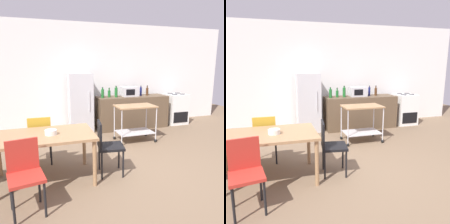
% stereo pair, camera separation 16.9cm
% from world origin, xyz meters
% --- Properties ---
extents(ground_plane, '(12.00, 12.00, 0.00)m').
position_xyz_m(ground_plane, '(0.00, 0.00, 0.00)').
color(ground_plane, brown).
extents(back_wall, '(8.40, 0.12, 2.90)m').
position_xyz_m(back_wall, '(0.00, 3.20, 1.45)').
color(back_wall, white).
rests_on(back_wall, ground_plane).
extents(kitchen_counter, '(2.00, 0.64, 0.90)m').
position_xyz_m(kitchen_counter, '(0.90, 2.60, 0.45)').
color(kitchen_counter, brown).
rests_on(kitchen_counter, ground_plane).
extents(dining_table, '(1.50, 0.90, 0.75)m').
position_xyz_m(dining_table, '(-1.57, 0.22, 0.67)').
color(dining_table, '#A37A51').
rests_on(dining_table, ground_plane).
extents(chair_red, '(0.47, 0.47, 0.89)m').
position_xyz_m(chair_red, '(-1.81, -0.47, 0.52)').
color(chair_red, '#B72D23').
rests_on(chair_red, ground_plane).
extents(chair_black, '(0.45, 0.45, 0.89)m').
position_xyz_m(chair_black, '(-0.60, 0.13, 0.52)').
color(chair_black, black).
rests_on(chair_black, ground_plane).
extents(chair_mustard, '(0.40, 0.40, 0.89)m').
position_xyz_m(chair_mustard, '(-1.61, 0.86, 0.52)').
color(chair_mustard, gold).
rests_on(chair_mustard, ground_plane).
extents(stove_oven, '(0.60, 0.61, 0.92)m').
position_xyz_m(stove_oven, '(2.35, 2.62, 0.45)').
color(stove_oven, white).
rests_on(stove_oven, ground_plane).
extents(refrigerator, '(0.60, 0.63, 1.55)m').
position_xyz_m(refrigerator, '(-0.55, 2.70, 0.78)').
color(refrigerator, silver).
rests_on(refrigerator, ground_plane).
extents(kitchen_cart, '(0.91, 0.57, 0.85)m').
position_xyz_m(kitchen_cart, '(0.50, 1.49, 0.57)').
color(kitchen_cart, '#A37A51').
rests_on(kitchen_cart, ground_plane).
extents(bottle_vinegar, '(0.08, 0.08, 0.28)m').
position_xyz_m(bottle_vinegar, '(0.03, 2.57, 1.02)').
color(bottle_vinegar, '#1E6628').
rests_on(bottle_vinegar, kitchen_counter).
extents(bottle_wine, '(0.07, 0.07, 0.25)m').
position_xyz_m(bottle_wine, '(0.23, 2.63, 1.00)').
color(bottle_wine, '#1E6628').
rests_on(bottle_wine, kitchen_counter).
extents(bottle_soda, '(0.08, 0.08, 0.30)m').
position_xyz_m(bottle_soda, '(0.42, 2.59, 1.03)').
color(bottle_soda, '#1E6628').
rests_on(bottle_soda, kitchen_counter).
extents(microwave, '(0.46, 0.35, 0.26)m').
position_xyz_m(microwave, '(0.84, 2.65, 1.03)').
color(microwave, silver).
rests_on(microwave, kitchen_counter).
extents(bottle_sparkling_water, '(0.06, 0.06, 0.28)m').
position_xyz_m(bottle_sparkling_water, '(1.19, 2.64, 1.02)').
color(bottle_sparkling_water, navy).
rests_on(bottle_sparkling_water, kitchen_counter).
extents(bottle_soy_sauce, '(0.07, 0.07, 0.28)m').
position_xyz_m(bottle_soy_sauce, '(1.39, 2.65, 1.02)').
color(bottle_soy_sauce, '#4C2D19').
rests_on(bottle_soy_sauce, kitchen_counter).
extents(fruit_bowl, '(0.18, 0.18, 0.07)m').
position_xyz_m(fruit_bowl, '(-1.45, 0.17, 0.79)').
color(fruit_bowl, white).
rests_on(fruit_bowl, dining_table).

